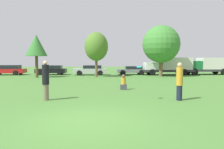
{
  "coord_description": "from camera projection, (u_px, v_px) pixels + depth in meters",
  "views": [
    {
      "loc": [
        0.69,
        -7.1,
        1.93
      ],
      "look_at": [
        0.95,
        4.64,
        1.18
      ],
      "focal_mm": 35.79,
      "sensor_mm": 36.0,
      "label": 1
    }
  ],
  "objects": [
    {
      "name": "parked_car_grey",
      "position": [
        132.0,
        70.0,
        29.91
      ],
      "size": [
        3.99,
        2.13,
        1.14
      ],
      "rotation": [
        0.0,
        0.0,
        3.18
      ],
      "color": "slate",
      "rests_on": "ground"
    },
    {
      "name": "tree_0",
      "position": [
        36.0,
        46.0,
        24.79
      ],
      "size": [
        2.38,
        2.38,
        4.79
      ],
      "color": "brown",
      "rests_on": "ground"
    },
    {
      "name": "tree_1",
      "position": [
        96.0,
        47.0,
        25.7
      ],
      "size": [
        2.71,
        2.71,
        5.17
      ],
      "color": "brown",
      "rests_on": "ground"
    },
    {
      "name": "delivery_truck_green",
      "position": [
        208.0,
        65.0,
        30.05
      ],
      "size": [
        6.41,
        2.67,
        2.27
      ],
      "rotation": [
        0.0,
        0.0,
        3.18
      ],
      "color": "#2D2D33",
      "rests_on": "ground"
    },
    {
      "name": "parked_car_black",
      "position": [
        52.0,
        70.0,
        29.78
      ],
      "size": [
        3.99,
        2.17,
        1.25
      ],
      "rotation": [
        0.0,
        0.0,
        3.18
      ],
      "color": "black",
      "rests_on": "ground"
    },
    {
      "name": "delivery_truck_white",
      "position": [
        169.0,
        66.0,
        29.48
      ],
      "size": [
        6.68,
        2.54,
        2.28
      ],
      "rotation": [
        0.0,
        0.0,
        3.18
      ],
      "color": "#2D2D33",
      "rests_on": "ground"
    },
    {
      "name": "ground_plane",
      "position": [
        86.0,
        120.0,
        7.19
      ],
      "size": [
        120.0,
        120.0,
        0.0
      ],
      "primitive_type": "plane",
      "color": "#477A33"
    },
    {
      "name": "parked_car_red",
      "position": [
        8.0,
        70.0,
        29.3
      ],
      "size": [
        4.58,
        2.19,
        1.3
      ],
      "rotation": [
        0.0,
        0.0,
        3.18
      ],
      "color": "red",
      "rests_on": "ground"
    },
    {
      "name": "bystander_sitting",
      "position": [
        124.0,
        83.0,
        14.66
      ],
      "size": [
        0.42,
        0.35,
        1.01
      ],
      "color": "#3F3F47",
      "rests_on": "ground"
    },
    {
      "name": "frisbee",
      "position": [
        139.0,
        67.0,
        10.51
      ],
      "size": [
        0.25,
        0.25,
        0.07
      ],
      "color": "#19B2D8"
    },
    {
      "name": "person_catcher",
      "position": [
        180.0,
        81.0,
        10.69
      ],
      "size": [
        0.32,
        0.32,
        1.83
      ],
      "rotation": [
        0.0,
        0.0,
        3.11
      ],
      "color": "#191E33",
      "rests_on": "ground"
    },
    {
      "name": "person_thrower",
      "position": [
        46.0,
        80.0,
        10.72
      ],
      "size": [
        0.33,
        0.33,
        1.91
      ],
      "rotation": [
        0.0,
        0.0,
        -0.03
      ],
      "color": "#726651",
      "rests_on": "ground"
    },
    {
      "name": "tree_2",
      "position": [
        161.0,
        44.0,
        26.45
      ],
      "size": [
        4.44,
        4.44,
        6.07
      ],
      "color": "brown",
      "rests_on": "ground"
    },
    {
      "name": "parked_car_silver",
      "position": [
        91.0,
        70.0,
        29.16
      ],
      "size": [
        4.3,
        2.11,
        1.27
      ],
      "rotation": [
        0.0,
        0.0,
        3.18
      ],
      "color": "#B2B2B7",
      "rests_on": "ground"
    }
  ]
}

